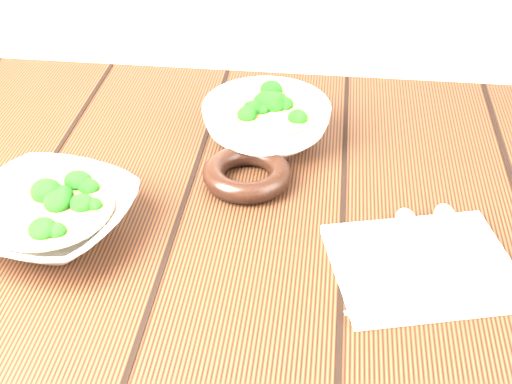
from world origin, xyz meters
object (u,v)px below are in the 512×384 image
object	(u,v)px
soup_bowl_back	(266,121)
table	(200,287)
trivet	(247,174)
soup_bowl_front	(49,216)
napkin	(422,266)

from	to	relation	value
soup_bowl_back	table	bearing A→B (deg)	-109.90
table	trivet	size ratio (longest dim) A/B	10.33
table	soup_bowl_front	size ratio (longest dim) A/B	5.10
table	soup_bowl_front	xyz separation A→B (m)	(-0.16, -0.05, 0.15)
soup_bowl_back	napkin	size ratio (longest dim) A/B	0.96
soup_bowl_back	trivet	world-z (taller)	soup_bowl_back
soup_bowl_back	trivet	distance (m)	0.11
table	soup_bowl_front	distance (m)	0.23
soup_bowl_front	trivet	bearing A→B (deg)	30.65
table	soup_bowl_front	bearing A→B (deg)	-162.69
soup_bowl_front	soup_bowl_back	world-z (taller)	soup_bowl_back
napkin	table	bearing A→B (deg)	151.26
table	napkin	xyz separation A→B (m)	(0.27, -0.07, 0.13)
soup_bowl_back	napkin	xyz separation A→B (m)	(0.20, -0.25, -0.03)
trivet	soup_bowl_front	bearing A→B (deg)	-149.35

